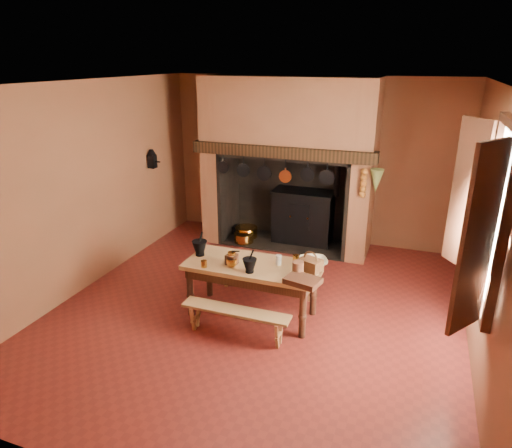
{
  "coord_description": "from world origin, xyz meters",
  "views": [
    {
      "loc": [
        1.75,
        -4.84,
        3.07
      ],
      "look_at": [
        -0.13,
        0.3,
        1.06
      ],
      "focal_mm": 32.0,
      "sensor_mm": 36.0,
      "label": 1
    }
  ],
  "objects_px": {
    "work_table": "(252,272)",
    "wicker_basket": "(311,264)",
    "iron_range": "(303,216)",
    "bench_front": "(236,317)",
    "coffee_grinder": "(232,258)",
    "mixing_bowl": "(313,262)"
  },
  "relations": [
    {
      "from": "iron_range",
      "to": "mixing_bowl",
      "type": "distance_m",
      "value": 2.47
    },
    {
      "from": "coffee_grinder",
      "to": "work_table",
      "type": "bearing_deg",
      "value": 27.93
    },
    {
      "from": "coffee_grinder",
      "to": "iron_range",
      "type": "bearing_deg",
      "value": 91.81
    },
    {
      "from": "work_table",
      "to": "wicker_basket",
      "type": "relative_size",
      "value": 5.34
    },
    {
      "from": "iron_range",
      "to": "wicker_basket",
      "type": "distance_m",
      "value": 2.61
    },
    {
      "from": "bench_front",
      "to": "wicker_basket",
      "type": "relative_size",
      "value": 4.23
    },
    {
      "from": "work_table",
      "to": "mixing_bowl",
      "type": "xyz_separation_m",
      "value": [
        0.71,
        0.21,
        0.15
      ]
    },
    {
      "from": "work_table",
      "to": "mixing_bowl",
      "type": "height_order",
      "value": "mixing_bowl"
    },
    {
      "from": "mixing_bowl",
      "to": "wicker_basket",
      "type": "xyz_separation_m",
      "value": [
        -0.0,
        -0.14,
        0.04
      ]
    },
    {
      "from": "iron_range",
      "to": "bench_front",
      "type": "xyz_separation_m",
      "value": [
        0.01,
        -3.1,
        -0.21
      ]
    },
    {
      "from": "bench_front",
      "to": "work_table",
      "type": "bearing_deg",
      "value": 90.0
    },
    {
      "from": "bench_front",
      "to": "mixing_bowl",
      "type": "height_order",
      "value": "mixing_bowl"
    },
    {
      "from": "iron_range",
      "to": "work_table",
      "type": "height_order",
      "value": "iron_range"
    },
    {
      "from": "iron_range",
      "to": "coffee_grinder",
      "type": "xyz_separation_m",
      "value": [
        -0.22,
        -2.65,
        0.29
      ]
    },
    {
      "from": "coffee_grinder",
      "to": "mixing_bowl",
      "type": "relative_size",
      "value": 0.58
    },
    {
      "from": "coffee_grinder",
      "to": "wicker_basket",
      "type": "distance_m",
      "value": 0.95
    },
    {
      "from": "mixing_bowl",
      "to": "wicker_basket",
      "type": "distance_m",
      "value": 0.15
    },
    {
      "from": "mixing_bowl",
      "to": "work_table",
      "type": "bearing_deg",
      "value": -163.3
    },
    {
      "from": "coffee_grinder",
      "to": "wicker_basket",
      "type": "bearing_deg",
      "value": 16.3
    },
    {
      "from": "iron_range",
      "to": "work_table",
      "type": "bearing_deg",
      "value": -89.81
    },
    {
      "from": "work_table",
      "to": "wicker_basket",
      "type": "xyz_separation_m",
      "value": [
        0.71,
        0.07,
        0.19
      ]
    },
    {
      "from": "bench_front",
      "to": "iron_range",
      "type": "bearing_deg",
      "value": 90.16
    }
  ]
}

